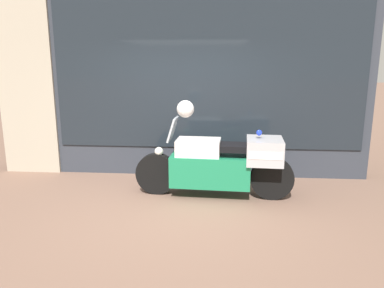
# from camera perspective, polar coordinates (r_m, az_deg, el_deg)

# --- Properties ---
(ground_plane) EXTENTS (60.00, 60.00, 0.00)m
(ground_plane) POSITION_cam_1_polar(r_m,az_deg,el_deg) (5.46, -3.85, -10.46)
(ground_plane) COLOR #7A5B4C
(shop_building) EXTENTS (6.83, 0.55, 3.81)m
(shop_building) POSITION_cam_1_polar(r_m,az_deg,el_deg) (7.07, -5.57, 10.85)
(shop_building) COLOR #333842
(shop_building) RESTS_ON ground
(window_display) EXTENTS (5.32, 0.30, 2.05)m
(window_display) POSITION_cam_1_polar(r_m,az_deg,el_deg) (7.19, 2.08, -0.57)
(window_display) COLOR slate
(window_display) RESTS_ON ground
(paramedic_motorcycle) EXTENTS (2.52, 0.66, 1.27)m
(paramedic_motorcycle) POSITION_cam_1_polar(r_m,az_deg,el_deg) (5.91, 4.55, -2.91)
(paramedic_motorcycle) COLOR black
(paramedic_motorcycle) RESTS_ON ground
(white_helmet) EXTENTS (0.27, 0.27, 0.27)m
(white_helmet) POSITION_cam_1_polar(r_m,az_deg,el_deg) (5.80, -1.01, 5.36)
(white_helmet) COLOR white
(white_helmet) RESTS_ON paramedic_motorcycle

